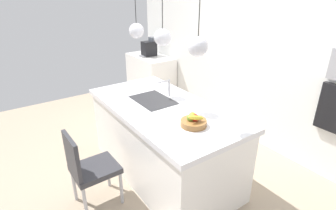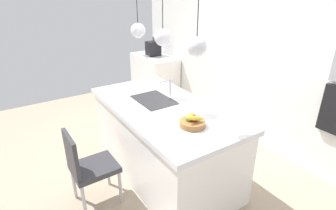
{
  "view_description": "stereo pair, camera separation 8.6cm",
  "coord_description": "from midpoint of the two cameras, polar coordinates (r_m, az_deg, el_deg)",
  "views": [
    {
      "loc": [
        2.38,
        -1.58,
        2.22
      ],
      "look_at": [
        0.1,
        0.0,
        0.99
      ],
      "focal_mm": 28.72,
      "sensor_mm": 36.0,
      "label": 1
    },
    {
      "loc": [
        2.42,
        -1.51,
        2.22
      ],
      "look_at": [
        0.1,
        0.0,
        0.99
      ],
      "focal_mm": 28.72,
      "sensor_mm": 36.0,
      "label": 2
    }
  ],
  "objects": [
    {
      "name": "kitchen_island",
      "position": [
        3.35,
        -1.73,
        -7.54
      ],
      "size": [
        2.05,
        1.04,
        0.94
      ],
      "color": "white",
      "rests_on": "ground"
    },
    {
      "name": "chair_near",
      "position": [
        3.0,
        -17.38,
        -12.45
      ],
      "size": [
        0.41,
        0.47,
        0.9
      ],
      "color": "#333338",
      "rests_on": "ground"
    },
    {
      "name": "pendant_light_right",
      "position": [
        2.45,
        5.34,
        12.3
      ],
      "size": [
        0.18,
        0.18,
        0.78
      ],
      "color": "silver"
    },
    {
      "name": "side_counter",
      "position": [
        5.85,
        -4.15,
        6.14
      ],
      "size": [
        1.1,
        0.6,
        0.88
      ],
      "primitive_type": "cube",
      "color": "white",
      "rests_on": "ground"
    },
    {
      "name": "pendant_light_center",
      "position": [
        2.9,
        -2.04,
        14.18
      ],
      "size": [
        0.18,
        0.18,
        0.78
      ],
      "color": "silver"
    },
    {
      "name": "pendant_light_left",
      "position": [
        3.38,
        -7.45,
        15.4
      ],
      "size": [
        0.18,
        0.18,
        0.78
      ],
      "color": "silver"
    },
    {
      "name": "floor",
      "position": [
        3.62,
        -1.63,
        -13.93
      ],
      "size": [
        6.6,
        6.6,
        0.0
      ],
      "primitive_type": "plane",
      "color": "tan",
      "rests_on": "ground"
    },
    {
      "name": "coffee_machine",
      "position": [
        5.72,
        -4.46,
        11.94
      ],
      "size": [
        0.2,
        0.35,
        0.38
      ],
      "color": "black",
      "rests_on": "side_counter"
    },
    {
      "name": "fruit_bowl",
      "position": [
        2.68,
        4.51,
        -3.39
      ],
      "size": [
        0.26,
        0.26,
        0.15
      ],
      "color": "#9E6B38",
      "rests_on": "kitchen_island"
    },
    {
      "name": "sink_basin",
      "position": [
        3.3,
        -3.91,
        0.98
      ],
      "size": [
        0.56,
        0.4,
        0.02
      ],
      "primitive_type": "cube",
      "color": "#2D2D30",
      "rests_on": "kitchen_island"
    },
    {
      "name": "faucet",
      "position": [
        3.35,
        -0.86,
        4.11
      ],
      "size": [
        0.02,
        0.17,
        0.22
      ],
      "color": "silver",
      "rests_on": "kitchen_island"
    },
    {
      "name": "back_wall",
      "position": [
        4.1,
        18.07,
        9.83
      ],
      "size": [
        6.0,
        0.1,
        2.6
      ],
      "primitive_type": "cube",
      "color": "white",
      "rests_on": "ground"
    }
  ]
}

